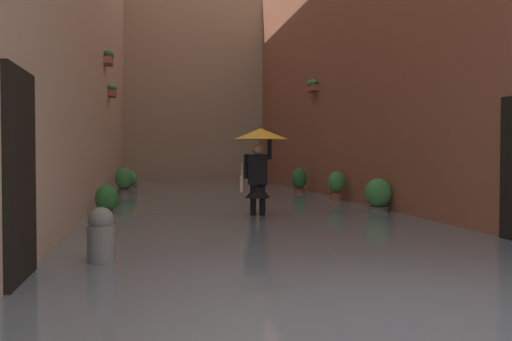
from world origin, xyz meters
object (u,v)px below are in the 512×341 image
person_wading (259,153)px  mooring_bollard (101,243)px  potted_plant_mid_right (130,184)px  potted_plant_mid_left (378,197)px  potted_plant_far_right (124,182)px  potted_plant_near_right (107,202)px  potted_plant_near_left (336,187)px  potted_plant_far_left (299,182)px

person_wading → mooring_bollard: person_wading is taller
potted_plant_mid_right → potted_plant_mid_left: 8.95m
potted_plant_far_right → potted_plant_mid_left: size_ratio=1.13×
person_wading → potted_plant_far_right: person_wading is taller
potted_plant_near_right → mooring_bollard: 4.91m
person_wading → mooring_bollard: bearing=59.0°
mooring_bollard → potted_plant_mid_left: bearing=-137.9°
potted_plant_mid_right → mooring_bollard: size_ratio=1.05×
potted_plant_mid_right → potted_plant_near_right: 6.99m
potted_plant_near_left → potted_plant_far_right: potted_plant_far_right is taller
potted_plant_far_right → potted_plant_mid_right: (-0.14, -1.26, -0.12)m
potted_plant_near_left → potted_plant_mid_right: bearing=-39.5°
potted_plant_mid_right → potted_plant_near_right: (0.17, 6.98, 0.00)m
potted_plant_far_right → person_wading: bearing=115.0°
potted_plant_far_left → person_wading: bearing=68.6°
potted_plant_far_right → mooring_bollard: (-0.30, 10.62, -0.17)m
person_wading → potted_plant_mid_right: bearing=-69.7°
person_wading → potted_plant_mid_right: person_wading is taller
potted_plant_near_right → mooring_bollard: bearing=93.9°
potted_plant_near_left → potted_plant_mid_right: size_ratio=1.12×
potted_plant_near_left → potted_plant_mid_left: size_ratio=1.07×
potted_plant_mid_left → person_wading: bearing=8.7°
person_wading → potted_plant_mid_right: size_ratio=2.34×
potted_plant_near_left → potted_plant_far_right: 6.39m
potted_plant_mid_left → potted_plant_near_right: (5.60, -0.13, -0.04)m
potted_plant_far_left → potted_plant_mid_right: bearing=-12.9°
potted_plant_far_right → potted_plant_near_left: bearing=150.1°
potted_plant_far_right → mooring_bollard: 10.63m
potted_plant_far_right → potted_plant_mid_right: 1.27m
potted_plant_mid_right → potted_plant_mid_left: (-5.43, 7.12, 0.04)m
potted_plant_near_left → potted_plant_mid_left: bearing=90.6°
person_wading → potted_plant_mid_left: (-2.64, -0.41, -0.93)m
potted_plant_far_left → potted_plant_far_right: bearing=0.5°
potted_plant_mid_right → potted_plant_near_right: bearing=88.6°
potted_plant_far_left → potted_plant_mid_left: size_ratio=1.08×
potted_plant_mid_right → potted_plant_mid_left: bearing=127.3°
potted_plant_near_left → potted_plant_far_right: size_ratio=0.95×
potted_plant_near_right → potted_plant_mid_left: bearing=178.6°
person_wading → potted_plant_far_right: (2.92, -6.27, -0.85)m
person_wading → potted_plant_near_left: 4.13m
potted_plant_near_right → potted_plant_far_left: bearing=-133.3°
potted_plant_mid_left → mooring_bollard: (5.27, 4.76, -0.08)m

